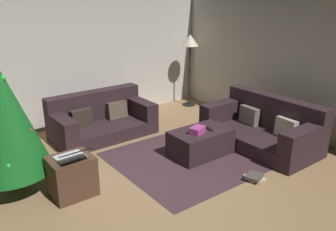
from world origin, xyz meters
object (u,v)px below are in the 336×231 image
(corner_lamp, at_px, (190,46))
(gift_box, at_px, (197,130))
(ottoman, at_px, (201,142))
(couch_right, at_px, (264,128))
(book_stack, at_px, (254,177))
(side_table, at_px, (72,176))
(christmas_tree, at_px, (3,118))
(tv_remote, at_px, (209,129))
(couch_left, at_px, (101,120))
(laptop, at_px, (72,155))

(corner_lamp, bearing_deg, gift_box, -127.67)
(ottoman, bearing_deg, corner_lamp, 53.89)
(couch_right, bearing_deg, book_stack, 123.38)
(side_table, height_order, corner_lamp, corner_lamp)
(christmas_tree, distance_m, book_stack, 3.28)
(gift_box, height_order, side_table, gift_box)
(tv_remote, bearing_deg, couch_left, 137.21)
(christmas_tree, bearing_deg, side_table, -46.00)
(side_table, relative_size, book_stack, 1.65)
(ottoman, relative_size, gift_box, 4.07)
(book_stack, bearing_deg, corner_lamp, 64.99)
(gift_box, xyz_separation_m, laptop, (-1.90, 0.11, 0.11))
(tv_remote, bearing_deg, ottoman, 175.48)
(side_table, bearing_deg, gift_box, -5.21)
(corner_lamp, bearing_deg, ottoman, -126.11)
(book_stack, relative_size, corner_lamp, 0.20)
(gift_box, distance_m, christmas_tree, 2.61)
(tv_remote, bearing_deg, laptop, -165.27)
(laptop, bearing_deg, side_table, 92.63)
(ottoman, xyz_separation_m, gift_box, (-0.13, -0.06, 0.25))
(ottoman, bearing_deg, couch_right, -16.80)
(corner_lamp, bearing_deg, couch_right, -99.49)
(book_stack, bearing_deg, gift_box, 101.75)
(gift_box, bearing_deg, book_stack, -78.25)
(couch_right, xyz_separation_m, corner_lamp, (0.40, 2.37, 1.03))
(ottoman, xyz_separation_m, corner_lamp, (1.49, 2.04, 1.11))
(gift_box, bearing_deg, christmas_tree, 163.07)
(ottoman, xyz_separation_m, christmas_tree, (-2.59, 0.68, 0.77))
(book_stack, bearing_deg, couch_left, 109.05)
(laptop, bearing_deg, book_stack, -26.77)
(gift_box, height_order, corner_lamp, corner_lamp)
(couch_left, distance_m, side_table, 1.94)
(gift_box, height_order, laptop, laptop)
(couch_left, bearing_deg, tv_remote, 119.36)
(ottoman, height_order, tv_remote, tv_remote)
(christmas_tree, height_order, side_table, christmas_tree)
(gift_box, bearing_deg, side_table, 174.79)
(couch_left, relative_size, side_table, 3.33)
(tv_remote, height_order, laptop, laptop)
(couch_right, xyz_separation_m, gift_box, (-1.22, 0.27, 0.17))
(couch_left, bearing_deg, corner_lamp, -171.43)
(tv_remote, height_order, corner_lamp, corner_lamp)
(couch_right, distance_m, gift_box, 1.26)
(christmas_tree, relative_size, laptop, 4.03)
(couch_left, relative_size, tv_remote, 10.83)
(couch_left, height_order, corner_lamp, corner_lamp)
(ottoman, height_order, christmas_tree, christmas_tree)
(couch_right, bearing_deg, ottoman, 72.91)
(couch_right, distance_m, corner_lamp, 2.61)
(tv_remote, xyz_separation_m, christmas_tree, (-2.71, 0.73, 0.55))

